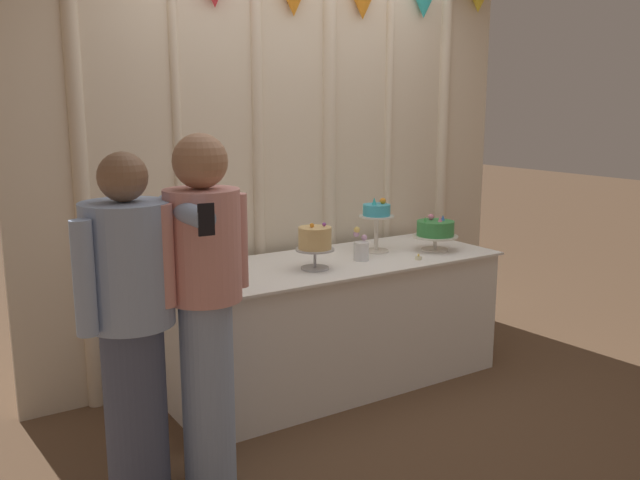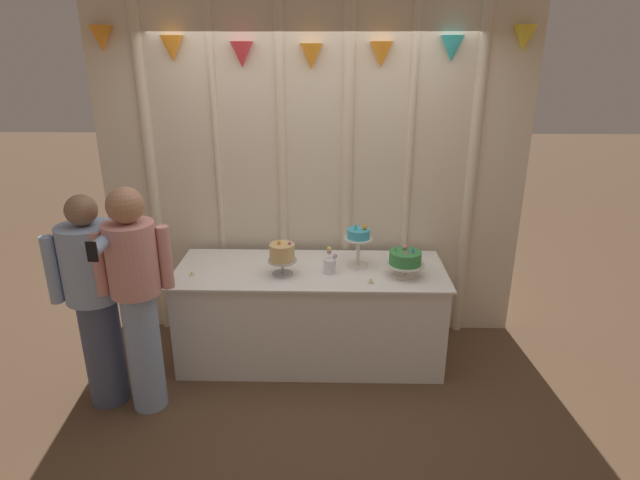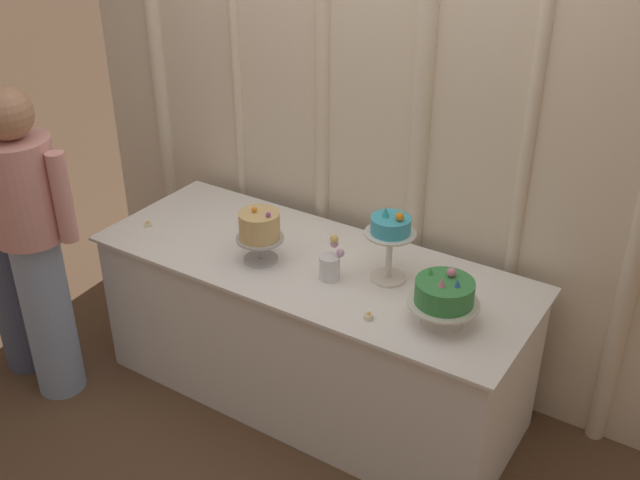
{
  "view_description": "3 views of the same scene",
  "coord_description": "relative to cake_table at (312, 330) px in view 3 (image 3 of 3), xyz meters",
  "views": [
    {
      "loc": [
        -2.23,
        -3.19,
        1.71
      ],
      "look_at": [
        -0.09,
        0.1,
        0.92
      ],
      "focal_mm": 38.12,
      "sensor_mm": 36.0,
      "label": 1
    },
    {
      "loc": [
        0.16,
        -3.63,
        2.39
      ],
      "look_at": [
        0.07,
        0.15,
        1.0
      ],
      "focal_mm": 29.49,
      "sensor_mm": 36.0,
      "label": 2
    },
    {
      "loc": [
        1.64,
        -2.38,
        2.54
      ],
      "look_at": [
        0.1,
        0.01,
        0.96
      ],
      "focal_mm": 42.04,
      "sensor_mm": 36.0,
      "label": 3
    }
  ],
  "objects": [
    {
      "name": "ground_plane",
      "position": [
        0.0,
        -0.1,
        -0.39
      ],
      "size": [
        24.0,
        24.0,
        0.0
      ],
      "primitive_type": "plane",
      "color": "brown"
    },
    {
      "name": "guest_man_dark_suit",
      "position": [
        -1.11,
        -0.66,
        0.49
      ],
      "size": [
        0.47,
        0.4,
        1.59
      ],
      "color": "#93ADD6",
      "rests_on": "ground_plane"
    },
    {
      "name": "tealight_far_left",
      "position": [
        -0.88,
        -0.15,
        0.4
      ],
      "size": [
        0.04,
        0.04,
        0.03
      ],
      "color": "beige",
      "rests_on": "cake_table"
    },
    {
      "name": "cake_table",
      "position": [
        0.0,
        0.0,
        0.0
      ],
      "size": [
        2.09,
        0.8,
        0.78
      ],
      "color": "white",
      "rests_on": "ground_plane"
    },
    {
      "name": "flower_vase",
      "position": [
        0.15,
        -0.08,
        0.46
      ],
      "size": [
        0.1,
        0.11,
        0.2
      ],
      "color": "silver",
      "rests_on": "cake_table"
    },
    {
      "name": "guest_man_pink_jacket",
      "position": [
        -1.42,
        -0.6,
        0.44
      ],
      "size": [
        0.49,
        0.6,
        1.52
      ],
      "color": "#4C5675",
      "rests_on": "ground_plane"
    },
    {
      "name": "cake_display_leftmost",
      "position": [
        -0.2,
        -0.12,
        0.55
      ],
      "size": [
        0.22,
        0.22,
        0.27
      ],
      "color": "#B2B2B7",
      "rests_on": "cake_table"
    },
    {
      "name": "draped_curtain",
      "position": [
        0.0,
        0.49,
        1.09
      ],
      "size": [
        3.48,
        0.17,
        2.81
      ],
      "color": "beige",
      "rests_on": "ground_plane"
    },
    {
      "name": "tealight_near_left",
      "position": [
        0.45,
        -0.26,
        0.4
      ],
      "size": [
        0.04,
        0.04,
        0.04
      ],
      "color": "beige",
      "rests_on": "cake_table"
    },
    {
      "name": "cake_display_rightmost",
      "position": [
        0.71,
        -0.12,
        0.52
      ],
      "size": [
        0.29,
        0.29,
        0.23
      ],
      "color": "silver",
      "rests_on": "cake_table"
    },
    {
      "name": "cake_display_center",
      "position": [
        0.37,
        0.06,
        0.62
      ],
      "size": [
        0.22,
        0.22,
        0.35
      ],
      "color": "silver",
      "rests_on": "cake_table"
    }
  ]
}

